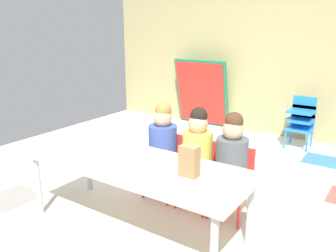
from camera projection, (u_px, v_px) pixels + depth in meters
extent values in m
cube|color=silver|center=(182.00, 199.00, 3.35)|extent=(5.71, 5.17, 0.02)
cube|color=silver|center=(138.00, 164.00, 4.19)|extent=(0.43, 0.43, 0.00)
cube|color=#336BB2|center=(322.00, 160.00, 4.30)|extent=(0.43, 0.43, 0.00)
cube|color=silver|center=(110.00, 156.00, 4.43)|extent=(0.43, 0.43, 0.00)
cube|color=gray|center=(12.00, 198.00, 3.36)|extent=(0.43, 0.43, 0.00)
cube|color=silver|center=(110.00, 156.00, 4.43)|extent=(0.43, 0.43, 0.00)
cube|color=tan|center=(277.00, 51.00, 5.07)|extent=(5.71, 0.10, 2.47)
cube|color=beige|center=(135.00, 164.00, 2.71)|extent=(1.83, 0.70, 0.04)
cylinder|color=#B2B2B7|center=(38.00, 185.00, 3.00)|extent=(0.05, 0.05, 0.54)
cylinder|color=#B2B2B7|center=(89.00, 164.00, 3.47)|extent=(0.05, 0.05, 0.54)
cylinder|color=#B2B2B7|center=(250.00, 212.00, 2.56)|extent=(0.05, 0.05, 0.54)
cube|color=red|center=(163.00, 167.00, 3.30)|extent=(0.32, 0.30, 0.03)
cube|color=red|center=(172.00, 148.00, 3.38)|extent=(0.29, 0.02, 0.30)
cylinder|color=#384C99|center=(163.00, 145.00, 3.24)|extent=(0.31, 0.31, 0.38)
sphere|color=tan|center=(163.00, 118.00, 3.17)|extent=(0.17, 0.17, 0.17)
sphere|color=olive|center=(163.00, 110.00, 3.16)|extent=(0.15, 0.15, 0.15)
cylinder|color=red|center=(143.00, 183.00, 3.32)|extent=(0.02, 0.02, 0.28)
cylinder|color=red|center=(167.00, 191.00, 3.17)|extent=(0.02, 0.02, 0.28)
cylinder|color=red|center=(159.00, 174.00, 3.52)|extent=(0.02, 0.02, 0.28)
cylinder|color=red|center=(183.00, 181.00, 3.37)|extent=(0.02, 0.02, 0.28)
cube|color=red|center=(197.00, 176.00, 3.11)|extent=(0.32, 0.30, 0.03)
cube|color=red|center=(205.00, 155.00, 3.18)|extent=(0.29, 0.02, 0.30)
cylinder|color=#D8C64C|center=(197.00, 153.00, 3.05)|extent=(0.32, 0.32, 0.38)
sphere|color=tan|center=(198.00, 124.00, 2.98)|extent=(0.17, 0.17, 0.17)
sphere|color=black|center=(199.00, 116.00, 2.97)|extent=(0.15, 0.15, 0.15)
cylinder|color=red|center=(175.00, 193.00, 3.12)|extent=(0.02, 0.02, 0.28)
cylinder|color=red|center=(203.00, 202.00, 2.97)|extent=(0.02, 0.02, 0.28)
cylinder|color=red|center=(190.00, 183.00, 3.33)|extent=(0.02, 0.02, 0.28)
cylinder|color=red|center=(217.00, 190.00, 3.18)|extent=(0.02, 0.02, 0.28)
cube|color=red|center=(230.00, 185.00, 2.93)|extent=(0.32, 0.30, 0.03)
cube|color=red|center=(238.00, 163.00, 3.01)|extent=(0.29, 0.02, 0.30)
cylinder|color=#4C5156|center=(231.00, 160.00, 2.87)|extent=(0.34, 0.34, 0.38)
sphere|color=tan|center=(233.00, 130.00, 2.80)|extent=(0.17, 0.17, 0.17)
sphere|color=#472D19|center=(234.00, 121.00, 2.79)|extent=(0.15, 0.15, 0.15)
cylinder|color=red|center=(207.00, 203.00, 2.95)|extent=(0.02, 0.02, 0.28)
cylinder|color=red|center=(239.00, 212.00, 2.80)|extent=(0.02, 0.02, 0.28)
cylinder|color=red|center=(221.00, 191.00, 3.15)|extent=(0.02, 0.02, 0.28)
cylinder|color=red|center=(251.00, 200.00, 3.00)|extent=(0.02, 0.02, 0.28)
cube|color=blue|center=(299.00, 129.00, 4.69)|extent=(0.32, 0.30, 0.03)
cube|color=blue|center=(303.00, 120.00, 4.78)|extent=(0.30, 0.02, 0.18)
cube|color=blue|center=(300.00, 120.00, 4.66)|extent=(0.32, 0.30, 0.03)
cube|color=blue|center=(304.00, 112.00, 4.75)|extent=(0.30, 0.02, 0.18)
cube|color=blue|center=(301.00, 111.00, 4.63)|extent=(0.32, 0.30, 0.03)
cube|color=blue|center=(305.00, 103.00, 4.72)|extent=(0.30, 0.02, 0.18)
cylinder|color=blue|center=(285.00, 139.00, 4.70)|extent=(0.02, 0.02, 0.26)
cylinder|color=blue|center=(307.00, 143.00, 4.55)|extent=(0.02, 0.02, 0.26)
cylinder|color=blue|center=(291.00, 134.00, 4.91)|extent=(0.02, 0.02, 0.26)
cylinder|color=blue|center=(312.00, 137.00, 4.76)|extent=(0.02, 0.02, 0.26)
cube|color=#19724C|center=(202.00, 93.00, 5.71)|extent=(0.90, 0.28, 1.09)
cube|color=red|center=(201.00, 93.00, 5.68)|extent=(0.83, 0.23, 0.99)
cube|color=#9E754C|center=(189.00, 161.00, 2.42)|extent=(0.13, 0.09, 0.22)
cylinder|color=white|center=(92.00, 142.00, 3.15)|extent=(0.18, 0.18, 0.01)
cylinder|color=white|center=(100.00, 157.00, 2.78)|extent=(0.18, 0.18, 0.01)
torus|color=white|center=(92.00, 140.00, 3.14)|extent=(0.12, 0.12, 0.03)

